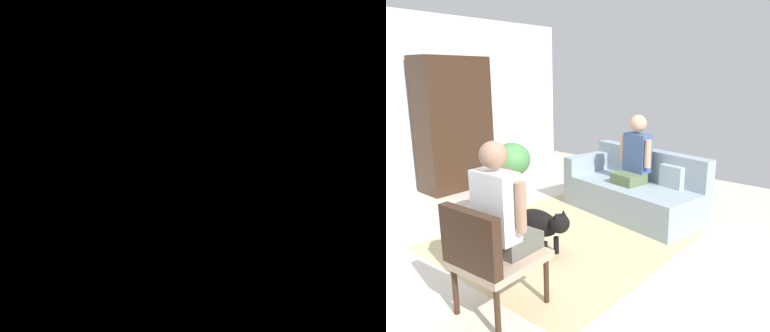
{
  "view_description": "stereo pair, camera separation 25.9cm",
  "coord_description": "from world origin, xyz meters",
  "views": [
    {
      "loc": [
        -2.96,
        -2.43,
        1.83
      ],
      "look_at": [
        0.19,
        -0.1,
        0.87
      ],
      "focal_mm": 35.74,
      "sensor_mm": 36.0,
      "label": 1
    },
    {
      "loc": [
        -2.8,
        -2.63,
        1.83
      ],
      "look_at": [
        0.19,
        -0.1,
        0.87
      ],
      "focal_mm": 35.74,
      "sensor_mm": 36.0,
      "label": 2
    }
  ],
  "objects": [
    {
      "name": "couch",
      "position": [
        1.39,
        -0.05,
        0.3
      ],
      "size": [
        1.16,
        1.96,
        0.83
      ],
      "color": "#8EA0AD",
      "rests_on": "ground"
    },
    {
      "name": "person_on_couch",
      "position": [
        1.36,
        -0.07,
        0.8
      ],
      "size": [
        0.46,
        0.5,
        0.88
      ],
      "color": "#596D46"
    },
    {
      "name": "back_wall",
      "position": [
        0.0,
        3.16,
        1.36
      ],
      "size": [
        6.28,
        0.12,
        2.73
      ],
      "primitive_type": "cube",
      "color": "silver",
      "rests_on": "ground"
    },
    {
      "name": "round_end_table",
      "position": [
        -0.01,
        1.11,
        0.44
      ],
      "size": [
        0.5,
        0.5,
        0.66
      ],
      "color": "brown",
      "rests_on": "ground"
    },
    {
      "name": "ground_plane",
      "position": [
        0.0,
        0.0,
        0.0
      ],
      "size": [
        7.44,
        7.44,
        0.0
      ],
      "primitive_type": "plane",
      "color": "beige"
    },
    {
      "name": "potted_plant",
      "position": [
        0.64,
        1.51,
        0.56
      ],
      "size": [
        0.53,
        0.53,
        0.87
      ],
      "color": "#996047",
      "rests_on": "ground"
    },
    {
      "name": "area_rug",
      "position": [
        0.12,
        0.06,
        0.0
      ],
      "size": [
        2.46,
        2.29,
        0.01
      ],
      "primitive_type": "cube",
      "color": "#C6B284",
      "rests_on": "ground"
    },
    {
      "name": "armchair",
      "position": [
        -1.25,
        -0.44,
        0.53
      ],
      "size": [
        0.67,
        0.62,
        0.91
      ],
      "color": "#382316",
      "rests_on": "ground"
    },
    {
      "name": "armoire_cabinet",
      "position": [
        0.52,
        2.75,
        1.04
      ],
      "size": [
        1.1,
        0.56,
        2.08
      ],
      "primitive_type": "cube",
      "color": "#382316",
      "rests_on": "ground"
    },
    {
      "name": "dog",
      "position": [
        -0.24,
        0.03,
        0.32
      ],
      "size": [
        0.29,
        0.86,
        0.52
      ],
      "color": "black",
      "rests_on": "ground"
    },
    {
      "name": "person_on_armchair",
      "position": [
        -1.1,
        -0.43,
        0.83
      ],
      "size": [
        0.45,
        0.52,
        0.9
      ],
      "color": "#5B5B50"
    }
  ]
}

